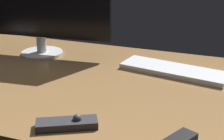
{
  "coord_description": "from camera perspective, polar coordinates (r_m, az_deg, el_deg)",
  "views": [
    {
      "loc": [
        46.91,
        -107.35,
        50.17
      ],
      "look_at": [
        7.27,
        -2.62,
        8.0
      ],
      "focal_mm": 58.41,
      "sensor_mm": 36.0,
      "label": 1
    }
  ],
  "objects": [
    {
      "name": "desk",
      "position": [
        1.27,
        -2.65,
        -2.16
      ],
      "size": [
        140.0,
        84.0,
        2.0
      ],
      "primitive_type": "cube",
      "color": "olive",
      "rests_on": "ground"
    },
    {
      "name": "media_remote",
      "position": [
        0.98,
        -6.97,
        -8.31
      ],
      "size": [
        16.74,
        12.35,
        3.66
      ],
      "rotation": [
        0.0,
        0.0,
        0.5
      ],
      "color": "#2D2D33",
      "rests_on": "desk"
    },
    {
      "name": "keyboard",
      "position": [
        1.35,
        9.67,
        -0.06
      ],
      "size": [
        40.59,
        18.48,
        1.96
      ],
      "primitive_type": "cube",
      "rotation": [
        0.0,
        0.0,
        -0.17
      ],
      "color": "silver",
      "rests_on": "desk"
    },
    {
      "name": "monitor",
      "position": [
        1.52,
        -11.44,
        10.63
      ],
      "size": [
        60.18,
        17.4,
        42.0
      ],
      "rotation": [
        0.0,
        0.0,
        0.1
      ],
      "color": "silver",
      "rests_on": "desk"
    }
  ]
}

